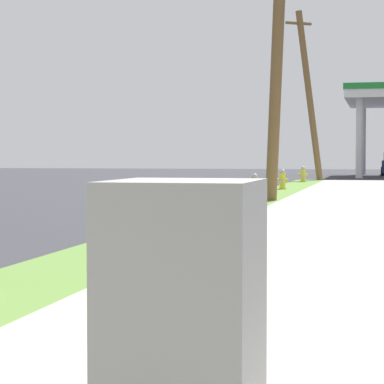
# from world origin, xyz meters

# --- Properties ---
(fire_hydrant_second) EXTENTS (0.42, 0.38, 0.74)m
(fire_hydrant_second) POSITION_xyz_m (0.50, 11.44, 0.45)
(fire_hydrant_second) COLOR yellow
(fire_hydrant_second) RESTS_ON grass_verge
(fire_hydrant_third) EXTENTS (0.42, 0.37, 0.74)m
(fire_hydrant_third) POSITION_xyz_m (0.60, 21.09, 0.45)
(fire_hydrant_third) COLOR yellow
(fire_hydrant_third) RESTS_ON grass_verge
(fire_hydrant_fourth) EXTENTS (0.42, 0.37, 0.74)m
(fire_hydrant_fourth) POSITION_xyz_m (0.60, 28.22, 0.45)
(fire_hydrant_fourth) COLOR yellow
(fire_hydrant_fourth) RESTS_ON grass_verge
(fire_hydrant_fifth) EXTENTS (0.42, 0.38, 0.74)m
(fire_hydrant_fifth) POSITION_xyz_m (0.60, 36.74, 0.45)
(fire_hydrant_fifth) COLOR yellow
(fire_hydrant_fifth) RESTS_ON grass_verge
(utility_pole_midground) EXTENTS (1.01, 1.83, 8.69)m
(utility_pole_midground) POSITION_xyz_m (1.39, 19.97, 4.55)
(utility_pole_midground) COLOR brown
(utility_pole_midground) RESTS_ON grass_verge
(utility_pole_background) EXTENTS (1.89, 1.33, 8.46)m
(utility_pole_background) POSITION_xyz_m (0.62, 39.64, 4.43)
(utility_pole_background) COLOR brown
(utility_pole_background) RESTS_ON grass_verge
(utility_cabinet) EXTENTS (0.60, 0.68, 1.16)m
(utility_cabinet) POSITION_xyz_m (3.39, 0.38, 0.66)
(utility_cabinet) COLOR slate
(utility_cabinet) RESTS_ON sidewalk_slab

